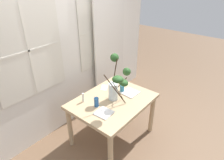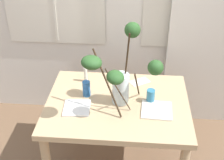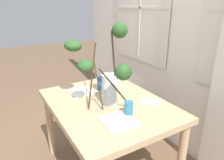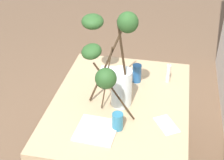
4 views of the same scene
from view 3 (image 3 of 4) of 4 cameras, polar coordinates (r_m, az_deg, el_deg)
back_wall_with_windows at (r=2.25m, az=20.60°, el=17.39°), size 4.01×0.14×2.98m
dining_table at (r=1.89m, az=-1.19°, el=-8.82°), size 1.18×0.92×0.74m
vase_with_branches at (r=1.67m, az=-2.08°, el=2.20°), size 0.64×0.47×0.70m
drinking_glass_blue_left at (r=2.06m, az=-3.11°, el=-0.99°), size 0.07×0.07×0.14m
drinking_glass_blue_right at (r=1.63m, az=4.53°, el=-7.68°), size 0.07×0.07×0.11m
plate_square_left at (r=2.05m, az=-8.38°, el=-3.12°), size 0.23×0.23×0.01m
plate_square_right at (r=1.56m, az=1.81°, el=-11.11°), size 0.25×0.25×0.01m
napkin_folded at (r=1.88m, az=10.25°, el=-5.77°), size 0.20×0.18×0.00m
pillar_candle at (r=2.20m, az=1.58°, el=0.48°), size 0.03×0.03×0.15m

